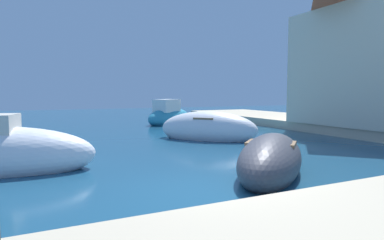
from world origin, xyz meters
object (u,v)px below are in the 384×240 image
at_px(moored_boat_3, 169,116).
at_px(moored_boat_1, 271,160).
at_px(waterfront_building_main, 378,56).
at_px(moored_boat_0, 208,129).

bearing_deg(moored_boat_3, moored_boat_1, -133.66).
relative_size(moored_boat_1, waterfront_building_main, 0.58).
bearing_deg(waterfront_building_main, moored_boat_1, -156.25).
relative_size(moored_boat_0, waterfront_building_main, 0.66).
bearing_deg(waterfront_building_main, moored_boat_0, 168.49).
bearing_deg(moored_boat_1, moored_boat_3, 35.57).
relative_size(moored_boat_0, moored_boat_1, 1.12).
height_order(moored_boat_1, moored_boat_3, moored_boat_3).
distance_m(moored_boat_1, waterfront_building_main, 12.36).
xyz_separation_m(moored_boat_0, waterfront_building_main, (9.11, -1.86, 3.63)).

